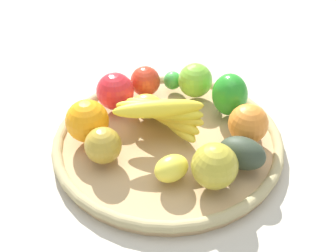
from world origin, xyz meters
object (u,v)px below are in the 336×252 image
at_px(apple_4, 145,81).
at_px(lemon_0, 171,168).
at_px(apple_3, 215,166).
at_px(avocado, 242,153).
at_px(apple_2, 103,145).
at_px(orange_0, 87,121).
at_px(orange_1, 248,124).
at_px(apple_0, 115,91).
at_px(banana_bunch, 163,113).
at_px(bell_pepper, 230,95).
at_px(lemon_1, 146,106).
at_px(lime_0, 173,80).
at_px(apple_1, 195,80).

distance_m(apple_4, lemon_0, 0.26).
xyz_separation_m(apple_3, avocado, (0.00, -0.07, -0.01)).
relative_size(apple_2, orange_0, 0.81).
bearing_deg(apple_3, orange_1, -68.33).
height_order(apple_0, orange_0, orange_0).
bearing_deg(banana_bunch, bell_pepper, -99.72).
relative_size(banana_bunch, apple_3, 2.18).
relative_size(apple_0, orange_1, 1.04).
distance_m(orange_0, avocado, 0.29).
bearing_deg(lemon_1, lemon_0, 160.43).
bearing_deg(orange_0, lime_0, -78.31).
height_order(apple_1, bell_pepper, bell_pepper).
distance_m(apple_4, apple_2, 0.22).
bearing_deg(lime_0, avocado, 169.63).
bearing_deg(lime_0, apple_4, 75.33).
bearing_deg(avocado, apple_3, 93.52).
bearing_deg(lemon_0, apple_4, -23.62).
xyz_separation_m(banana_bunch, lemon_1, (0.06, -0.00, -0.02)).
bearing_deg(bell_pepper, apple_2, 102.62).
bearing_deg(lemon_1, apple_2, 116.47).
bearing_deg(apple_3, apple_4, -10.69).
bearing_deg(banana_bunch, avocado, -159.64).
distance_m(orange_0, lime_0, 0.24).
distance_m(apple_4, apple_1, 0.11).
relative_size(orange_1, lemon_1, 1.14).
bearing_deg(orange_1, avocado, 128.08).
relative_size(lemon_0, apple_0, 0.79).
height_order(lemon_0, lime_0, lemon_0).
bearing_deg(apple_3, apple_1, -31.94).
distance_m(apple_3, apple_2, 0.20).
height_order(apple_0, lime_0, apple_0).
height_order(apple_3, apple_2, apple_3).
relative_size(apple_2, apple_1, 0.89).
relative_size(lemon_0, bell_pepper, 0.70).
height_order(apple_1, orange_1, same).
height_order(apple_4, lime_0, apple_4).
distance_m(apple_1, avocado, 0.23).
bearing_deg(apple_1, banana_bunch, 116.90).
bearing_deg(banana_bunch, apple_4, -18.92).
xyz_separation_m(apple_3, lime_0, (0.28, -0.12, -0.02)).
xyz_separation_m(apple_4, apple_0, (-0.01, 0.08, 0.01)).
relative_size(apple_3, bell_pepper, 0.88).
bearing_deg(apple_4, lemon_0, 156.38).
height_order(apple_3, lime_0, apple_3).
xyz_separation_m(apple_0, orange_1, (-0.24, -0.15, -0.00)).
relative_size(apple_4, orange_1, 0.87).
bearing_deg(avocado, lemon_1, 14.40).
bearing_deg(orange_1, apple_3, 111.67).
height_order(avocado, lime_0, avocado).
relative_size(orange_0, lime_0, 2.00).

